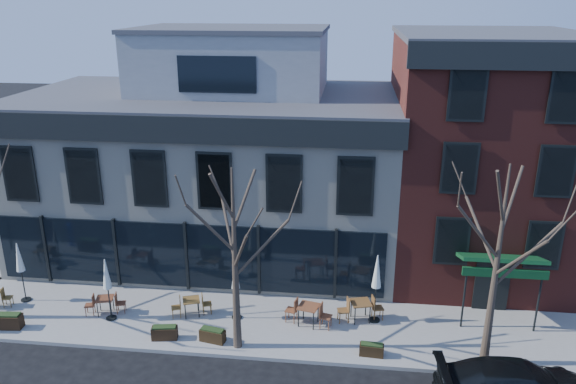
# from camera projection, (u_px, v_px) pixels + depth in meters

# --- Properties ---
(ground) EXTENTS (120.00, 120.00, 0.00)m
(ground) POSITION_uv_depth(u_px,v_px,m) (190.00, 293.00, 25.22)
(ground) COLOR black
(ground) RESTS_ON ground
(sidewalk_front) EXTENTS (33.50, 4.70, 0.15)m
(sidewalk_front) POSITION_uv_depth(u_px,v_px,m) (253.00, 323.00, 22.82)
(sidewalk_front) COLOR gray
(sidewalk_front) RESTS_ON ground
(sidewalk_side) EXTENTS (4.50, 12.00, 0.15)m
(sidewalk_side) POSITION_uv_depth(u_px,v_px,m) (28.00, 229.00, 32.06)
(sidewalk_side) COLOR gray
(sidewalk_side) RESTS_ON ground
(corner_building) EXTENTS (18.39, 10.39, 11.10)m
(corner_building) POSITION_uv_depth(u_px,v_px,m) (214.00, 161.00, 28.41)
(corner_building) COLOR beige
(corner_building) RESTS_ON ground
(red_brick_building) EXTENTS (8.20, 11.78, 11.18)m
(red_brick_building) POSITION_uv_depth(u_px,v_px,m) (479.00, 152.00, 26.60)
(red_brick_building) COLOR maroon
(red_brick_building) RESTS_ON ground
(tree_mid) EXTENTS (3.50, 3.55, 7.04)m
(tree_mid) POSITION_uv_depth(u_px,v_px,m) (235.00, 259.00, 19.98)
(tree_mid) COLOR #382B21
(tree_mid) RESTS_ON sidewalk_front
(tree_right) EXTENTS (3.72, 3.77, 7.48)m
(tree_right) POSITION_uv_depth(u_px,v_px,m) (497.00, 266.00, 18.92)
(tree_right) COLOR #382B21
(tree_right) RESTS_ON sidewalk_front
(cafe_set_2) EXTENTS (1.72, 0.82, 0.88)m
(cafe_set_2) POSITION_uv_depth(u_px,v_px,m) (105.00, 304.00, 23.21)
(cafe_set_2) COLOR brown
(cafe_set_2) RESTS_ON sidewalk_front
(cafe_set_3) EXTENTS (1.72, 0.96, 0.89)m
(cafe_set_3) POSITION_uv_depth(u_px,v_px,m) (192.00, 305.00, 23.11)
(cafe_set_3) COLOR brown
(cafe_set_3) RESTS_ON sidewalk_front
(cafe_set_4) EXTENTS (1.99, 0.94, 1.02)m
(cafe_set_4) POSITION_uv_depth(u_px,v_px,m) (308.00, 313.00, 22.42)
(cafe_set_4) COLOR brown
(cafe_set_4) RESTS_ON sidewalk_front
(cafe_set_5) EXTENTS (1.98, 0.96, 1.01)m
(cafe_set_5) POSITION_uv_depth(u_px,v_px,m) (361.00, 309.00, 22.72)
(cafe_set_5) COLOR brown
(cafe_set_5) RESTS_ON sidewalk_front
(umbrella_0) EXTENTS (0.43, 0.43, 2.71)m
(umbrella_0) POSITION_uv_depth(u_px,v_px,m) (19.00, 260.00, 23.74)
(umbrella_0) COLOR black
(umbrella_0) RESTS_ON sidewalk_front
(umbrella_1) EXTENTS (0.43, 0.43, 2.68)m
(umbrella_1) POSITION_uv_depth(u_px,v_px,m) (107.00, 277.00, 22.35)
(umbrella_1) COLOR black
(umbrella_1) RESTS_ON sidewalk_front
(umbrella_2) EXTENTS (0.42, 0.42, 2.62)m
(umbrella_2) POSITION_uv_depth(u_px,v_px,m) (235.00, 278.00, 22.43)
(umbrella_2) COLOR black
(umbrella_2) RESTS_ON sidewalk_front
(umbrella_4) EXTENTS (0.47, 0.47, 2.93)m
(umbrella_4) POSITION_uv_depth(u_px,v_px,m) (377.00, 275.00, 22.17)
(umbrella_4) COLOR black
(umbrella_4) RESTS_ON sidewalk_front
(planter_0) EXTENTS (1.17, 0.55, 0.63)m
(planter_0) POSITION_uv_depth(u_px,v_px,m) (8.00, 321.00, 22.25)
(planter_0) COLOR black
(planter_0) RESTS_ON sidewalk_front
(planter_1) EXTENTS (1.03, 0.55, 0.55)m
(planter_1) POSITION_uv_depth(u_px,v_px,m) (165.00, 332.00, 21.56)
(planter_1) COLOR black
(planter_1) RESTS_ON sidewalk_front
(planter_2) EXTENTS (1.03, 0.59, 0.54)m
(planter_2) POSITION_uv_depth(u_px,v_px,m) (213.00, 335.00, 21.40)
(planter_2) COLOR black
(planter_2) RESTS_ON sidewalk_front
(planter_3) EXTENTS (0.90, 0.41, 0.49)m
(planter_3) POSITION_uv_depth(u_px,v_px,m) (372.00, 349.00, 20.56)
(planter_3) COLOR black
(planter_3) RESTS_ON sidewalk_front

